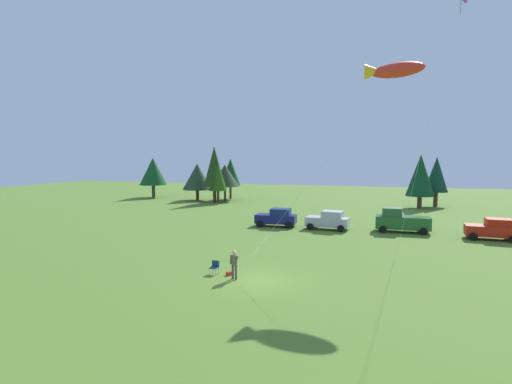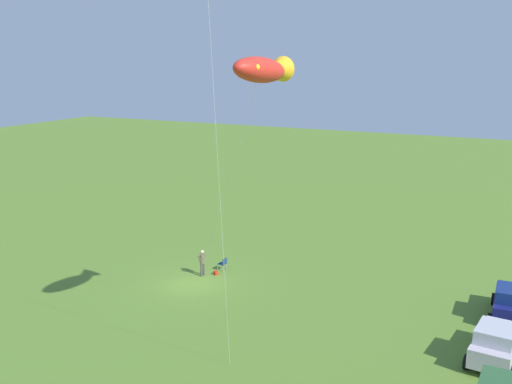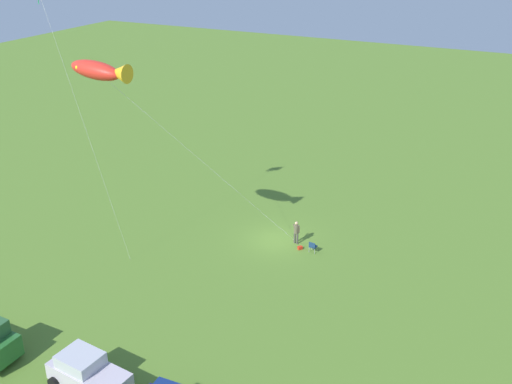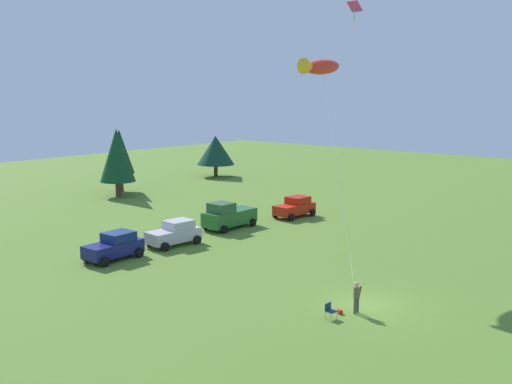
{
  "view_description": "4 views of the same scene",
  "coord_description": "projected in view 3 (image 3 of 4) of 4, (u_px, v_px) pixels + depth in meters",
  "views": [
    {
      "loc": [
        6.42,
        -21.95,
        7.23
      ],
      "look_at": [
        -0.66,
        1.56,
        5.08
      ],
      "focal_mm": 28.0,
      "sensor_mm": 36.0,
      "label": 1
    },
    {
      "loc": [
        29.72,
        19.25,
        13.88
      ],
      "look_at": [
        -0.28,
        4.28,
        6.27
      ],
      "focal_mm": 42.0,
      "sensor_mm": 36.0,
      "label": 2
    },
    {
      "loc": [
        -15.62,
        34.87,
        21.04
      ],
      "look_at": [
        -0.91,
        5.13,
        6.08
      ],
      "focal_mm": 42.0,
      "sensor_mm": 36.0,
      "label": 3
    },
    {
      "loc": [
        -28.11,
        -15.65,
        11.68
      ],
      "look_at": [
        -3.61,
        5.0,
        6.27
      ],
      "focal_mm": 42.0,
      "sensor_mm": 36.0,
      "label": 4
    }
  ],
  "objects": [
    {
      "name": "folding_chair",
      "position": [
        313.0,
        246.0,
        41.64
      ],
      "size": [
        0.52,
        0.52,
        0.82
      ],
      "rotation": [
        0.0,
        0.0,
        4.63
      ],
      "color": "navy",
      "rests_on": "ground"
    },
    {
      "name": "car_silver_compact",
      "position": [
        87.0,
        373.0,
        29.26
      ],
      "size": [
        4.36,
        2.56,
        1.89
      ],
      "rotation": [
        0.0,
        0.0,
        -0.1
      ],
      "color": "#BDB2C1",
      "rests_on": "ground"
    },
    {
      "name": "ground_plane",
      "position": [
        276.0,
        240.0,
        43.45
      ],
      "size": [
        160.0,
        160.0,
        0.0
      ],
      "primitive_type": "plane",
      "color": "#54792A"
    },
    {
      "name": "kite_large_fish",
      "position": [
        101.0,
        71.0,
        34.02
      ],
      "size": [
        11.1,
        9.53,
        13.99
      ],
      "color": "red",
      "rests_on": "ground"
    },
    {
      "name": "person_kite_flyer",
      "position": [
        296.0,
        231.0,
        42.58
      ],
      "size": [
        0.58,
        0.4,
        1.74
      ],
      "rotation": [
        0.0,
        0.0,
        4.53
      ],
      "color": "#484640",
      "rests_on": "ground"
    },
    {
      "name": "backpack_on_grass",
      "position": [
        300.0,
        248.0,
        42.18
      ],
      "size": [
        0.37,
        0.39,
        0.22
      ],
      "primitive_type": "cube",
      "rotation": [
        0.0,
        0.0,
        4.06
      ],
      "color": "red",
      "rests_on": "ground"
    }
  ]
}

